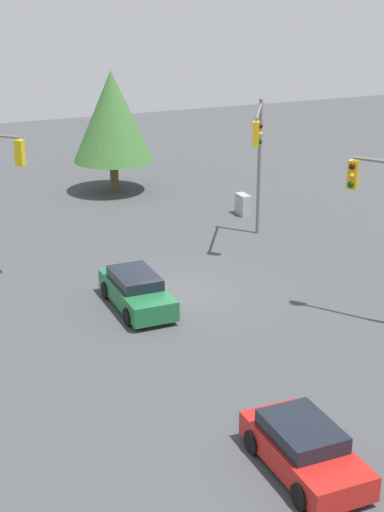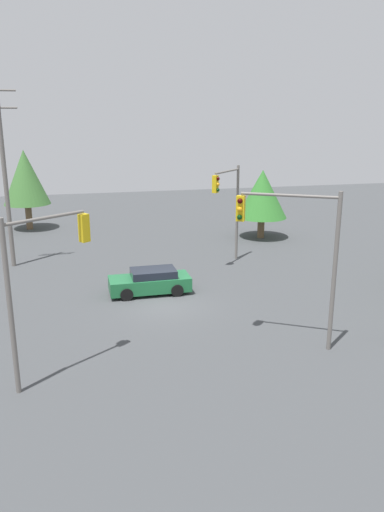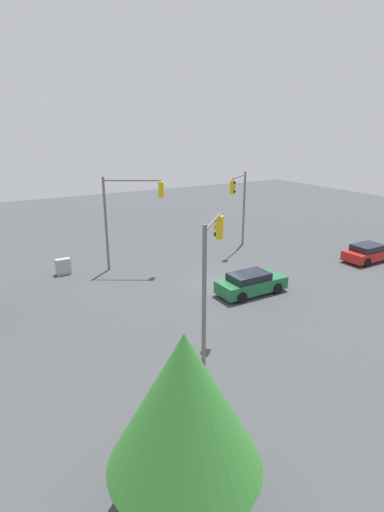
{
  "view_description": "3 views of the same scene",
  "coord_description": "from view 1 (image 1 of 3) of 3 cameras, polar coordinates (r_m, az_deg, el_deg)",
  "views": [
    {
      "loc": [
        26.96,
        -11.02,
        12.52
      ],
      "look_at": [
        0.23,
        0.55,
        1.7
      ],
      "focal_mm": 55.0,
      "sensor_mm": 36.0,
      "label": 1
    },
    {
      "loc": [
        4.4,
        23.85,
        9.45
      ],
      "look_at": [
        -1.57,
        -0.47,
        2.38
      ],
      "focal_mm": 35.0,
      "sensor_mm": 36.0,
      "label": 2
    },
    {
      "loc": [
        -14.14,
        -19.76,
        9.84
      ],
      "look_at": [
        -1.33,
        2.29,
        1.55
      ],
      "focal_mm": 28.0,
      "sensor_mm": 36.0,
      "label": 3
    }
  ],
  "objects": [
    {
      "name": "traffic_signal_main",
      "position": [
        36.5,
        4.86,
        7.7
      ],
      "size": [
        3.65,
        2.31,
        6.65
      ],
      "rotation": [
        0.0,
        0.0,
        -0.54
      ],
      "color": "slate",
      "rests_on": "ground_plane"
    },
    {
      "name": "ground_plane",
      "position": [
        31.71,
        -1.08,
        -2.88
      ],
      "size": [
        80.0,
        80.0,
        0.0
      ],
      "primitive_type": "plane",
      "color": "#424447"
    },
    {
      "name": "sedan_red",
      "position": [
        21.3,
        8.16,
        -13.71
      ],
      "size": [
        4.07,
        1.95,
        1.33
      ],
      "rotation": [
        0.0,
        0.0,
        -1.57
      ],
      "color": "red",
      "rests_on": "ground_plane"
    },
    {
      "name": "tree_left",
      "position": [
        45.7,
        -5.82,
        10.07
      ],
      "size": [
        4.63,
        4.63,
        7.02
      ],
      "color": "brown",
      "rests_on": "ground_plane"
    },
    {
      "name": "sedan_green",
      "position": [
        30.46,
        -4.05,
        -2.56
      ],
      "size": [
        4.4,
        1.89,
        1.37
      ],
      "rotation": [
        0.0,
        0.0,
        -1.57
      ],
      "color": "#1E6638",
      "rests_on": "ground_plane"
    },
    {
      "name": "electrical_cabinet",
      "position": [
        41.93,
        3.72,
        3.76
      ],
      "size": [
        1.0,
        0.5,
        1.12
      ],
      "primitive_type": "cube",
      "color": "#9EA0A3",
      "rests_on": "ground_plane"
    }
  ]
}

